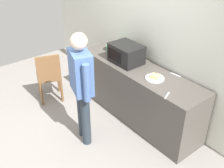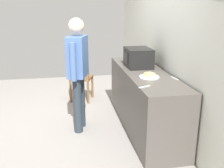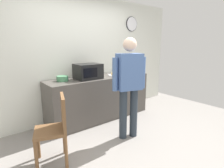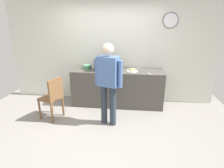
{
  "view_description": "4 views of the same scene",
  "coord_description": "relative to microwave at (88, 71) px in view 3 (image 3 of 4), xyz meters",
  "views": [
    {
      "loc": [
        2.88,
        -1.41,
        2.89
      ],
      "look_at": [
        0.29,
        0.64,
        0.88
      ],
      "focal_mm": 43.87,
      "sensor_mm": 36.0,
      "label": 1
    },
    {
      "loc": [
        3.84,
        0.08,
        1.84
      ],
      "look_at": [
        0.11,
        0.74,
        0.69
      ],
      "focal_mm": 41.06,
      "sensor_mm": 36.0,
      "label": 2
    },
    {
      "loc": [
        -1.86,
        -1.87,
        1.58
      ],
      "look_at": [
        0.11,
        0.62,
        0.88
      ],
      "focal_mm": 28.76,
      "sensor_mm": 36.0,
      "label": 3
    },
    {
      "loc": [
        0.65,
        -3.25,
        2.1
      ],
      "look_at": [
        0.16,
        0.76,
        0.71
      ],
      "focal_mm": 29.98,
      "sensor_mm": 36.0,
      "label": 4
    }
  ],
  "objects": [
    {
      "name": "ground_plane",
      "position": [
        0.05,
        -1.19,
        -1.06
      ],
      "size": [
        6.0,
        6.0,
        0.0
      ],
      "primitive_type": "plane",
      "color": "gray"
    },
    {
      "name": "sandwich_plate",
      "position": [
        0.65,
        -0.02,
        -0.13
      ],
      "size": [
        0.27,
        0.27,
        0.07
      ],
      "color": "white",
      "rests_on": "kitchen_counter"
    },
    {
      "name": "person_standing",
      "position": [
        0.2,
        -0.97,
        -0.07
      ],
      "size": [
        0.57,
        0.35,
        1.69
      ],
      "color": "#27313B",
      "rests_on": "ground_plane"
    },
    {
      "name": "spoon_utensil",
      "position": [
        0.77,
        0.3,
        -0.15
      ],
      "size": [
        0.17,
        0.04,
        0.01
      ],
      "primitive_type": "cube",
      "rotation": [
        0.0,
        0.0,
        0.13
      ],
      "color": "silver",
      "rests_on": "kitchen_counter"
    },
    {
      "name": "back_wall",
      "position": [
        0.06,
        0.41,
        0.24
      ],
      "size": [
        5.4,
        0.13,
        2.6
      ],
      "color": "silver",
      "rests_on": "ground_plane"
    },
    {
      "name": "wooden_chair",
      "position": [
        -1.03,
        -0.88,
        -0.54
      ],
      "size": [
        0.51,
        0.51,
        0.94
      ],
      "color": "brown",
      "rests_on": "ground_plane"
    },
    {
      "name": "kitchen_counter",
      "position": [
        0.29,
        0.03,
        -0.61
      ],
      "size": [
        2.27,
        0.62,
        0.91
      ],
      "primitive_type": "cube",
      "color": "#4C4742",
      "rests_on": "ground_plane"
    },
    {
      "name": "salad_bowl",
      "position": [
        -0.49,
        0.11,
        -0.1
      ],
      "size": [
        0.22,
        0.22,
        0.1
      ],
      "primitive_type": "cylinder",
      "color": "#4C8E60",
      "rests_on": "kitchen_counter"
    },
    {
      "name": "fork_utensil",
      "position": [
        1.06,
        -0.21,
        -0.15
      ],
      "size": [
        0.09,
        0.16,
        0.01
      ],
      "primitive_type": "cube",
      "rotation": [
        0.0,
        0.0,
        1.98
      ],
      "color": "silver",
      "rests_on": "kitchen_counter"
    },
    {
      "name": "microwave",
      "position": [
        0.0,
        0.0,
        0.0
      ],
      "size": [
        0.5,
        0.39,
        0.3
      ],
      "color": "black",
      "rests_on": "kitchen_counter"
    }
  ]
}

